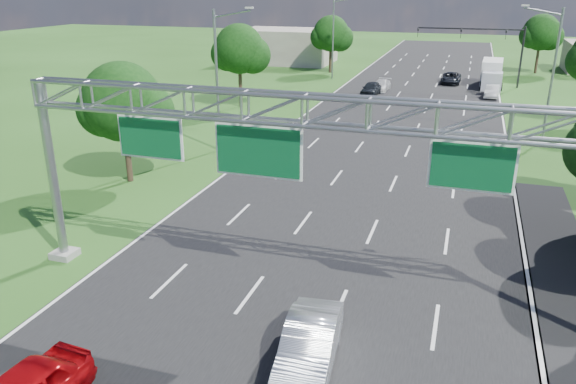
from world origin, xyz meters
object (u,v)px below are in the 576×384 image
at_px(silver_sedan, 309,345).
at_px(sign_gantry, 307,127).
at_px(traffic_signal, 491,42).
at_px(box_truck, 492,74).

bearing_deg(silver_sedan, sign_gantry, 102.65).
bearing_deg(sign_gantry, silver_sedan, -71.78).
xyz_separation_m(traffic_signal, box_truck, (0.52, 0.29, -3.73)).
height_order(sign_gantry, traffic_signal, sign_gantry).
distance_m(traffic_signal, box_truck, 3.78).
height_order(silver_sedan, box_truck, box_truck).
xyz_separation_m(sign_gantry, box_truck, (7.67, 53.29, -5.45)).
relative_size(sign_gantry, traffic_signal, 1.92).
relative_size(traffic_signal, silver_sedan, 2.60).
bearing_deg(silver_sedan, traffic_signal, 78.57).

